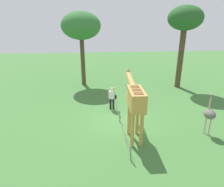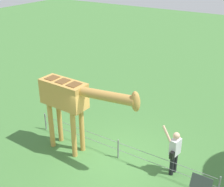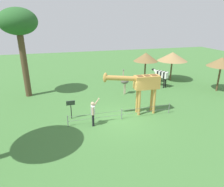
% 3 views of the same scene
% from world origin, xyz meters
% --- Properties ---
extents(ground_plane, '(60.00, 60.00, 0.00)m').
position_xyz_m(ground_plane, '(0.00, 0.00, 0.00)').
color(ground_plane, '#427538').
extents(giraffe, '(3.89, 0.77, 3.11)m').
position_xyz_m(giraffe, '(-1.57, -0.43, 2.14)').
color(giraffe, '#C69347').
rests_on(giraffe, ground_plane).
extents(visitor, '(0.62, 0.59, 1.76)m').
position_xyz_m(visitor, '(1.96, 0.36, 0.90)').
color(visitor, black).
rests_on(visitor, ground_plane).
extents(wire_fence, '(7.05, 0.05, 0.75)m').
position_xyz_m(wire_fence, '(0.00, 0.09, 0.40)').
color(wire_fence, slate).
rests_on(wire_fence, ground_plane).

